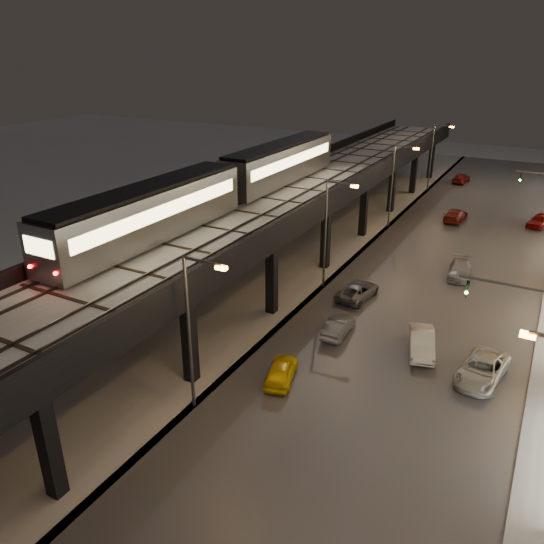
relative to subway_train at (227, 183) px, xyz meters
The scene contains 20 objects.
road_surface 19.06m from the subway_train, 21.01° to the left, with size 17.00×120.00×0.06m, color #46474D.
under_viaduct_pavement 10.65m from the subway_train, 67.86° to the left, with size 11.00×120.00×0.06m, color #9FA1A8.
elevated_viaduct 4.77m from the subway_train, 50.10° to the left, with size 9.00×100.00×6.30m.
viaduct_trackbed 4.45m from the subway_train, 51.37° to the left, with size 8.40×100.00×0.32m.
viaduct_parapet_streetside 7.69m from the subway_train, 24.66° to the left, with size 0.30×100.00×1.10m, color black.
viaduct_parapet_far 3.95m from the subway_train, 120.46° to the left, with size 0.30×100.00×1.10m, color black.
streetlight_left_1 18.06m from the subway_train, 63.02° to the right, with size 2.57×0.28×9.00m.
streetlight_left_2 8.92m from the subway_train, 14.88° to the left, with size 2.57×0.28×9.00m.
streetlight_left_3 21.93m from the subway_train, 68.16° to the left, with size 2.57×0.28×9.00m.
streetlight_left_4 39.12m from the subway_train, 78.05° to the left, with size 2.57×0.28×9.00m.
subway_train is the anchor object (origin of this frame).
car_taxi 17.55m from the subway_train, 46.12° to the right, with size 1.51×3.74×1.28m, color #E4BA0A.
car_near_white 14.92m from the subway_train, 21.40° to the right, with size 1.32×3.77×1.24m, color slate.
car_mid_silver 13.55m from the subway_train, ahead, with size 2.10×4.55×1.26m, color #585A60.
car_mid_dark 30.37m from the subway_train, 61.82° to the left, with size 1.91×4.70×1.36m, color maroon.
car_far_white 47.15m from the subway_train, 76.32° to the left, with size 1.68×4.18×1.43m, color maroon.
car_onc_silver 19.55m from the subway_train, 13.64° to the right, with size 1.50×4.31×1.42m, color white.
car_onc_dark 23.42m from the subway_train, 14.72° to the right, with size 2.28×4.95×1.38m, color silver.
car_onc_white 21.30m from the subway_train, 29.25° to the left, with size 1.76×4.33×1.26m, color gray.
car_onc_red 36.79m from the subway_train, 51.39° to the left, with size 1.69×4.21×1.43m, color maroon.
Camera 1 is at (14.63, -6.17, 18.43)m, focal length 35.00 mm.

